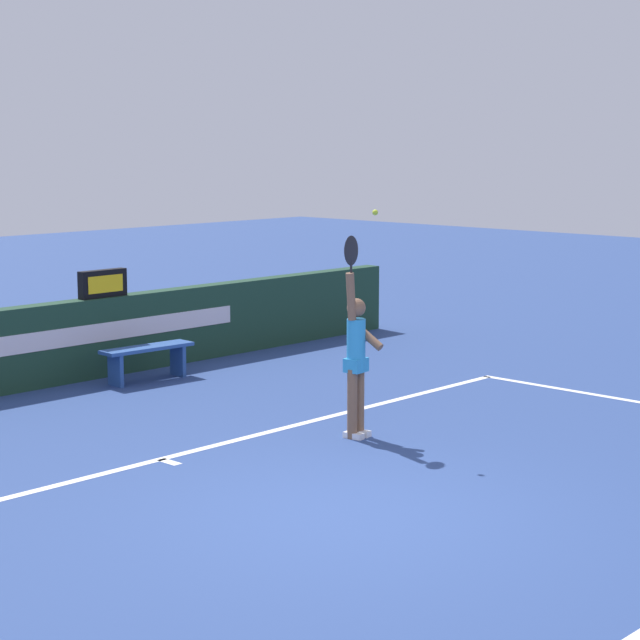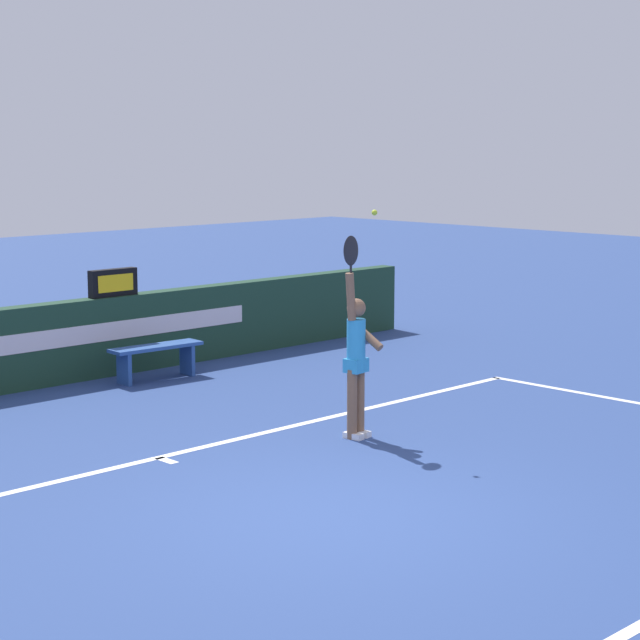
{
  "view_description": "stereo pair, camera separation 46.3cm",
  "coord_description": "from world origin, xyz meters",
  "px_view_note": "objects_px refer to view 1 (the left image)",
  "views": [
    {
      "loc": [
        -7.51,
        -6.81,
        3.39
      ],
      "look_at": [
        1.87,
        2.09,
        1.37
      ],
      "focal_mm": 64.46,
      "sensor_mm": 36.0,
      "label": 1
    },
    {
      "loc": [
        -7.19,
        -7.14,
        3.39
      ],
      "look_at": [
        1.87,
        2.09,
        1.37
      ],
      "focal_mm": 64.46,
      "sensor_mm": 36.0,
      "label": 2
    }
  ],
  "objects_px": {
    "speed_display": "(103,284)",
    "tennis_ball": "(375,212)",
    "courtside_bench_near": "(147,355)",
    "tennis_player": "(356,355)"
  },
  "relations": [
    {
      "from": "speed_display",
      "to": "tennis_ball",
      "type": "height_order",
      "value": "tennis_ball"
    },
    {
      "from": "tennis_ball",
      "to": "courtside_bench_near",
      "type": "xyz_separation_m",
      "value": [
        0.34,
        4.56,
        -2.24
      ]
    },
    {
      "from": "tennis_ball",
      "to": "courtside_bench_near",
      "type": "relative_size",
      "value": 0.05
    },
    {
      "from": "speed_display",
      "to": "tennis_player",
      "type": "height_order",
      "value": "tennis_player"
    },
    {
      "from": "tennis_ball",
      "to": "tennis_player",
      "type": "bearing_deg",
      "value": 84.83
    },
    {
      "from": "tennis_player",
      "to": "tennis_ball",
      "type": "height_order",
      "value": "tennis_ball"
    },
    {
      "from": "speed_display",
      "to": "tennis_ball",
      "type": "distance_m",
      "value": 5.48
    },
    {
      "from": "tennis_player",
      "to": "tennis_ball",
      "type": "distance_m",
      "value": 1.67
    },
    {
      "from": "tennis_player",
      "to": "tennis_ball",
      "type": "xyz_separation_m",
      "value": [
        -0.03,
        -0.3,
        1.64
      ]
    },
    {
      "from": "courtside_bench_near",
      "to": "tennis_player",
      "type": "bearing_deg",
      "value": -94.18
    }
  ]
}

